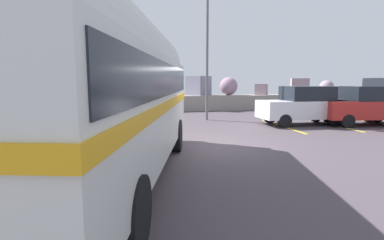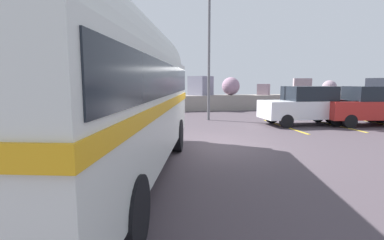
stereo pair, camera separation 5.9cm
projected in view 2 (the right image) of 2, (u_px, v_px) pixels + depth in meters
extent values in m
cube|color=#483E45|center=(211.00, 146.00, 9.54)|extent=(32.00, 26.00, 0.02)
cube|color=gray|center=(175.00, 103.00, 21.02)|extent=(31.36, 1.80, 1.10)
cube|color=gray|center=(23.00, 88.00, 18.82)|extent=(1.39, 1.41, 1.14)
sphere|color=#989872|center=(68.00, 87.00, 19.43)|extent=(1.29, 1.29, 1.29)
cube|color=gray|center=(112.00, 90.00, 20.59)|extent=(0.90, 0.75, 0.82)
sphere|color=gray|center=(152.00, 86.00, 20.79)|extent=(1.37, 1.37, 1.37)
cube|color=gray|center=(201.00, 86.00, 21.45)|extent=(1.96, 1.96, 1.40)
sphere|color=gray|center=(231.00, 86.00, 21.72)|extent=(1.33, 1.33, 1.33)
cube|color=gray|center=(264.00, 89.00, 21.91)|extent=(1.09, 1.07, 0.83)
cube|color=gray|center=(302.00, 87.00, 21.94)|extent=(1.64, 1.64, 1.24)
sphere|color=gray|center=(329.00, 87.00, 23.11)|extent=(1.11, 1.11, 1.11)
cube|color=gold|center=(283.00, 126.00, 13.63)|extent=(0.12, 4.40, 0.01)
cube|color=gold|center=(334.00, 125.00, 14.04)|extent=(0.12, 4.40, 0.01)
cube|color=gold|center=(381.00, 124.00, 14.45)|extent=(0.12, 4.40, 0.01)
cylinder|color=black|center=(105.00, 135.00, 8.84)|extent=(0.48, 1.00, 0.96)
cylinder|color=black|center=(177.00, 135.00, 8.72)|extent=(0.48, 1.00, 0.96)
cylinder|color=black|center=(131.00, 213.00, 3.56)|extent=(0.48, 1.00, 0.96)
cube|color=silver|center=(111.00, 107.00, 6.06)|extent=(4.16, 8.72, 2.10)
cylinder|color=silver|center=(109.00, 56.00, 5.92)|extent=(3.89, 8.35, 2.20)
cube|color=gold|center=(111.00, 105.00, 6.05)|extent=(4.22, 8.81, 0.20)
cube|color=black|center=(110.00, 79.00, 5.99)|extent=(4.12, 8.40, 0.64)
cube|color=silver|center=(152.00, 121.00, 10.40)|extent=(2.26, 0.65, 0.28)
cylinder|color=black|center=(286.00, 121.00, 13.10)|extent=(0.62, 0.20, 0.62)
cylinder|color=black|center=(272.00, 117.00, 14.59)|extent=(0.62, 0.20, 0.62)
cylinder|color=black|center=(337.00, 120.00, 13.51)|extent=(0.62, 0.20, 0.62)
cylinder|color=black|center=(318.00, 116.00, 15.01)|extent=(0.62, 0.20, 0.62)
cube|color=silver|center=(304.00, 109.00, 13.99)|extent=(4.11, 1.73, 0.84)
cube|color=black|center=(309.00, 93.00, 13.93)|extent=(2.21, 1.58, 0.68)
cylinder|color=black|center=(350.00, 121.00, 13.05)|extent=(0.64, 0.26, 0.62)
cylinder|color=black|center=(331.00, 117.00, 14.56)|extent=(0.64, 0.26, 0.62)
cylinder|color=black|center=(380.00, 117.00, 14.74)|extent=(0.64, 0.26, 0.62)
cube|color=#B22521|center=(367.00, 110.00, 13.83)|extent=(4.24, 2.07, 0.84)
cube|color=black|center=(373.00, 94.00, 13.75)|extent=(2.33, 1.75, 0.68)
cylinder|color=black|center=(371.00, 115.00, 15.06)|extent=(0.77, 0.26, 0.76)
cylinder|color=#5B5B60|center=(209.00, 58.00, 15.42)|extent=(0.14, 0.14, 6.69)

